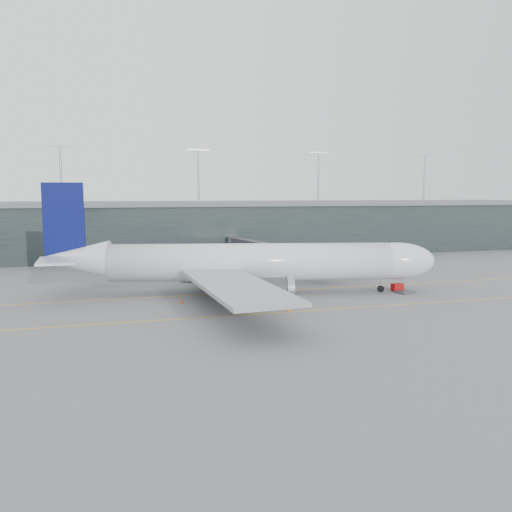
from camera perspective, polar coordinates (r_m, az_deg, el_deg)
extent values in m
plane|color=#515256|center=(91.25, -4.98, -3.86)|extent=(320.00, 320.00, 0.00)
cube|color=gold|center=(87.38, -4.51, -4.34)|extent=(160.00, 0.25, 0.02)
cube|color=gold|center=(72.09, -2.13, -6.78)|extent=(160.00, 0.25, 0.02)
cube|color=gold|center=(111.52, -4.28, -1.85)|extent=(0.25, 60.00, 0.02)
cube|color=black|center=(147.41, -9.03, 2.98)|extent=(240.00, 35.00, 14.00)
cube|color=#5B5E60|center=(147.07, -9.08, 5.94)|extent=(240.00, 36.00, 1.20)
cylinder|color=#9E9EA3|center=(137.03, -21.39, 8.57)|extent=(0.60, 0.60, 14.00)
cylinder|color=#9E9EA3|center=(137.86, -6.60, 8.99)|extent=(0.60, 0.60, 14.00)
cylinder|color=#9E9EA3|center=(147.26, 7.16, 8.85)|extent=(0.60, 0.60, 14.00)
cylinder|color=#9E9EA3|center=(163.75, 18.68, 8.35)|extent=(0.60, 0.60, 14.00)
cylinder|color=silver|center=(86.55, -0.59, -0.70)|extent=(48.65, 16.22, 6.51)
ellipsoid|color=silver|center=(91.50, 15.73, -0.54)|extent=(14.72, 9.16, 6.51)
cone|color=silver|center=(90.08, -19.98, -0.34)|extent=(12.59, 8.48, 6.25)
cube|color=gray|center=(86.88, -1.28, -2.35)|extent=(17.53, 8.57, 2.10)
cube|color=black|center=(92.76, 18.08, 0.13)|extent=(2.91, 3.56, 0.84)
cube|color=gray|center=(70.53, -2.49, -3.34)|extent=(11.69, 31.09, 0.58)
cylinder|color=#3A3B40|center=(77.31, 1.34, -3.76)|extent=(7.95, 5.10, 3.68)
cube|color=gray|center=(102.73, -2.80, -0.07)|extent=(22.56, 31.37, 0.58)
cylinder|color=#3A3B40|center=(96.94, 0.36, -1.55)|extent=(7.95, 5.10, 3.68)
cube|color=#090F52|center=(89.99, -21.12, 3.83)|extent=(6.79, 1.91, 12.61)
cube|color=silver|center=(84.87, -21.78, -0.50)|extent=(6.31, 9.77, 0.37)
cube|color=silver|center=(95.83, -19.62, 0.41)|extent=(9.42, 11.05, 0.37)
cylinder|color=black|center=(91.45, 14.07, -3.66)|extent=(1.22, 0.65, 1.16)
cylinder|color=#9E9EA3|center=(91.31, 14.08, -3.17)|extent=(0.32, 0.32, 2.73)
cylinder|color=black|center=(82.29, -3.34, -4.57)|extent=(1.44, 0.79, 1.37)
cylinder|color=black|center=(92.19, -3.36, -3.30)|extent=(1.44, 0.79, 1.37)
cube|color=#2F3035|center=(97.15, 7.67, -0.40)|extent=(3.71, 4.00, 2.65)
cube|color=#2F3035|center=(103.60, 5.14, 0.10)|extent=(5.03, 12.54, 2.37)
cube|color=#2F3035|center=(114.05, 1.76, 0.76)|extent=(5.27, 12.60, 2.46)
cube|color=#2F3035|center=(124.84, -1.05, 1.31)|extent=(5.50, 12.65, 2.56)
cylinder|color=#9E9EA3|center=(104.54, 4.92, -1.46)|extent=(0.47, 0.47, 3.60)
cube|color=#3A3B40|center=(104.77, 4.91, -2.26)|extent=(2.16, 1.81, 0.66)
cylinder|color=#2F3035|center=(134.65, 1.06, 1.73)|extent=(3.79, 3.79, 2.84)
cylinder|color=#2F3035|center=(134.96, 1.06, 0.44)|extent=(1.71, 1.71, 3.41)
cube|color=#A30B0B|center=(93.11, 15.84, -3.40)|extent=(2.10, 1.43, 1.19)
cylinder|color=black|center=(92.43, 15.63, -3.84)|extent=(0.37, 0.16, 0.37)
cylinder|color=black|center=(93.27, 16.36, -3.77)|extent=(0.37, 0.16, 0.37)
cylinder|color=black|center=(93.16, 15.30, -3.75)|extent=(0.37, 0.16, 0.37)
cylinder|color=black|center=(94.00, 16.03, -3.68)|extent=(0.37, 0.16, 0.37)
cube|color=#3B3B40|center=(91.80, 16.62, -3.95)|extent=(3.61, 3.25, 0.30)
cube|color=#3A3B40|center=(99.85, -7.87, -2.86)|extent=(2.63, 2.36, 0.22)
cube|color=silver|center=(99.69, -7.88, -2.31)|extent=(2.18, 2.12, 1.63)
cube|color=#263998|center=(99.56, -7.89, -1.82)|extent=(2.25, 2.19, 0.09)
cube|color=#3A3B40|center=(101.62, -7.09, -2.67)|extent=(2.52, 2.18, 0.22)
cube|color=#ADB0BA|center=(101.46, -7.10, -2.12)|extent=(2.07, 1.98, 1.66)
cube|color=#263998|center=(101.33, -7.11, -1.64)|extent=(2.13, 2.05, 0.09)
cube|color=#3A3B40|center=(102.17, -6.25, -2.61)|extent=(2.29, 1.91, 0.21)
cube|color=#B1B6BE|center=(102.01, -6.26, -2.08)|extent=(1.85, 1.76, 1.59)
cube|color=#263998|center=(101.88, -6.26, -1.62)|extent=(1.91, 1.82, 0.08)
cone|color=#CA400B|center=(97.16, 15.71, -3.19)|extent=(0.50, 0.50, 0.79)
cone|color=orange|center=(74.29, 3.79, -6.10)|extent=(0.44, 0.44, 0.70)
cone|color=red|center=(105.39, -0.59, -2.17)|extent=(0.43, 0.43, 0.69)
cone|color=#E3470C|center=(80.38, -8.49, -5.13)|extent=(0.48, 0.48, 0.77)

